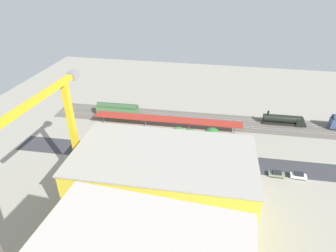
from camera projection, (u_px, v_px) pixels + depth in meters
name	position (u px, v px, depth m)	size (l,w,h in m)	color
ground_plane	(194.00, 153.00, 96.51)	(193.44, 193.44, 0.00)	#9E998C
rail_bed	(200.00, 120.00, 116.28)	(120.90, 13.55, 0.01)	#665E54
street_asphalt	(193.00, 159.00, 93.43)	(120.90, 9.00, 0.01)	#38383D
track_rails	(200.00, 120.00, 116.19)	(120.88, 9.61, 0.12)	#9E9EA8
platform_canopy_near	(167.00, 119.00, 108.97)	(56.69, 5.74, 4.06)	#A82D23
locomotive	(284.00, 120.00, 112.45)	(16.37, 3.38, 5.37)	black
freight_coach_far	(118.00, 110.00, 117.72)	(17.73, 3.23, 5.92)	black
parked_car_0	(298.00, 176.00, 84.91)	(4.61, 1.98, 1.82)	black
parked_car_1	(276.00, 174.00, 85.64)	(4.64, 1.89, 1.69)	black
parked_car_2	(252.00, 171.00, 86.95)	(4.67, 2.05, 1.83)	black
parked_car_3	(232.00, 169.00, 87.93)	(4.60, 1.80, 1.60)	black
parked_car_4	(211.00, 166.00, 88.80)	(4.37, 1.76, 1.78)	black
parked_car_5	(191.00, 163.00, 90.34)	(4.54, 2.04, 1.67)	black
parked_car_6	(171.00, 162.00, 90.92)	(4.19, 2.00, 1.65)	black
construction_building	(164.00, 185.00, 69.46)	(41.18, 22.25, 17.79)	yellow
construction_roof_slab	(164.00, 154.00, 64.93)	(41.78, 22.85, 0.40)	#ADA89E
tower_crane	(68.00, 133.00, 69.67)	(3.60, 26.86, 33.22)	gray
box_truck_0	(190.00, 171.00, 85.78)	(8.89, 2.77, 3.16)	black
box_truck_1	(154.00, 162.00, 89.45)	(9.63, 3.21, 3.26)	black
box_truck_2	(179.00, 168.00, 86.70)	(9.73, 3.00, 3.63)	black
street_tree_0	(212.00, 137.00, 94.37)	(6.15, 6.15, 8.90)	brown
street_tree_1	(190.00, 137.00, 96.51)	(5.79, 5.79, 7.45)	brown
street_tree_2	(178.00, 135.00, 95.04)	(5.79, 5.79, 8.79)	brown
street_tree_3	(176.00, 136.00, 96.55)	(4.81, 4.81, 7.40)	brown
traffic_light	(180.00, 138.00, 95.67)	(0.50, 0.36, 7.16)	#333333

